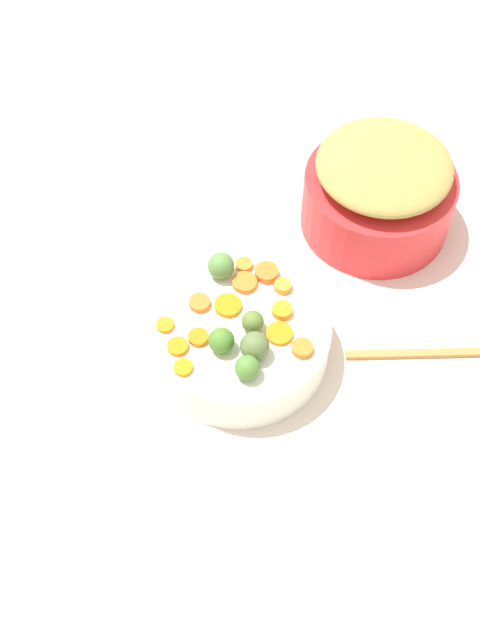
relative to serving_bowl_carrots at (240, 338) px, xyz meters
name	(u,v)px	position (x,y,z in m)	size (l,w,h in m)	color
tabletop	(250,338)	(0.03, -0.02, -0.05)	(2.40, 2.40, 0.02)	silver
serving_bowl_carrots	(240,338)	(0.00, 0.00, 0.00)	(0.25, 0.25, 0.07)	white
metal_pot	(377,201)	(0.23, -0.23, 0.02)	(0.23, 0.23, 0.10)	red
stuffing_mound	(385,166)	(0.23, -0.23, 0.09)	(0.21, 0.21, 0.05)	tan
carrot_slice_0	(302,348)	(-0.05, -0.08, 0.04)	(0.03, 0.03, 0.01)	orange
carrot_slice_1	(183,368)	(-0.07, 0.08, 0.04)	(0.03, 0.03, 0.01)	orange
carrot_slice_2	(165,325)	(0.00, 0.10, 0.04)	(0.02, 0.02, 0.01)	orange
carrot_slice_3	(228,305)	(0.03, 0.02, 0.04)	(0.04, 0.04, 0.01)	orange
carrot_slice_4	(178,347)	(-0.03, 0.09, 0.04)	(0.03, 0.03, 0.01)	orange
carrot_slice_5	(200,303)	(0.04, 0.05, 0.04)	(0.03, 0.03, 0.01)	orange
carrot_slice_6	(282,310)	(0.02, -0.06, 0.04)	(0.03, 0.03, 0.01)	orange
carrot_slice_7	(267,273)	(0.08, -0.04, 0.04)	(0.03, 0.03, 0.01)	orange
carrot_slice_8	(245,283)	(0.07, -0.01, 0.04)	(0.04, 0.04, 0.01)	orange
carrot_slice_9	(279,334)	(-0.02, -0.05, 0.04)	(0.04, 0.04, 0.01)	orange
carrot_slice_10	(198,337)	(-0.02, 0.06, 0.04)	(0.03, 0.03, 0.01)	orange
carrot_slice_11	(283,286)	(0.06, -0.06, 0.04)	(0.02, 0.02, 0.01)	orange
carrot_slice_12	(244,265)	(0.10, -0.01, 0.04)	(0.02, 0.02, 0.01)	orange
brussels_sprout_0	(253,321)	(-0.01, -0.02, 0.05)	(0.03, 0.03, 0.03)	#5A7633
brussels_sprout_1	(221,341)	(-0.04, 0.03, 0.05)	(0.04, 0.04, 0.04)	#4A7C2A
brussels_sprout_2	(221,266)	(0.09, 0.02, 0.05)	(0.04, 0.04, 0.04)	#568642
brussels_sprout_3	(257,346)	(-0.05, -0.02, 0.05)	(0.04, 0.04, 0.04)	#59703C
brussels_sprout_4	(247,368)	(-0.08, -0.01, 0.05)	(0.03, 0.03, 0.03)	#508134
wooden_spoon	(479,352)	(-0.02, -0.34, -0.03)	(0.05, 0.27, 0.01)	#B97E40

